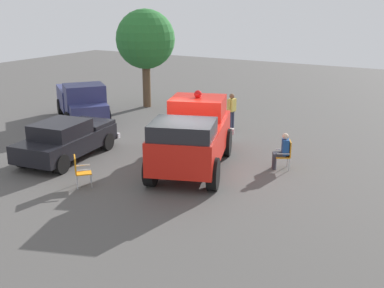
% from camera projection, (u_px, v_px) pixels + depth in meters
% --- Properties ---
extents(ground_plane, '(60.00, 60.00, 0.00)m').
position_uv_depth(ground_plane, '(186.00, 174.00, 16.46)').
color(ground_plane, '#514F4C').
extents(vintage_fire_truck, '(6.33, 4.07, 2.59)m').
position_uv_depth(vintage_fire_truck, '(193.00, 134.00, 16.86)').
color(vintage_fire_truck, black).
rests_on(vintage_fire_truck, ground).
extents(classic_hot_rod, '(4.56, 2.41, 1.46)m').
position_uv_depth(classic_hot_rod, '(67.00, 139.00, 17.97)').
color(classic_hot_rod, black).
rests_on(classic_hot_rod, ground).
extents(parked_pickup, '(4.41, 4.87, 1.90)m').
position_uv_depth(parked_pickup, '(82.00, 100.00, 23.51)').
color(parked_pickup, black).
rests_on(parked_pickup, ground).
extents(lawn_chair_near_truck, '(0.66, 0.66, 1.02)m').
position_uv_depth(lawn_chair_near_truck, '(286.00, 153.00, 16.85)').
color(lawn_chair_near_truck, '#B7BABF').
rests_on(lawn_chair_near_truck, ground).
extents(lawn_chair_by_car, '(0.69, 0.69, 1.02)m').
position_uv_depth(lawn_chair_by_car, '(79.00, 169.00, 15.25)').
color(lawn_chair_by_car, '#B7BABF').
rests_on(lawn_chair_by_car, ground).
extents(spectator_seated, '(0.58, 0.64, 1.29)m').
position_uv_depth(spectator_seated, '(282.00, 150.00, 16.82)').
color(spectator_seated, '#383842').
rests_on(spectator_seated, ground).
extents(spectator_standing, '(0.64, 0.27, 1.68)m').
position_uv_depth(spectator_standing, '(232.00, 109.00, 21.72)').
color(spectator_standing, '#2D334C').
rests_on(spectator_standing, ground).
extents(oak_tree_left, '(3.15, 3.15, 5.24)m').
position_uv_depth(oak_tree_left, '(145.00, 40.00, 25.67)').
color(oak_tree_left, brown).
rests_on(oak_tree_left, ground).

